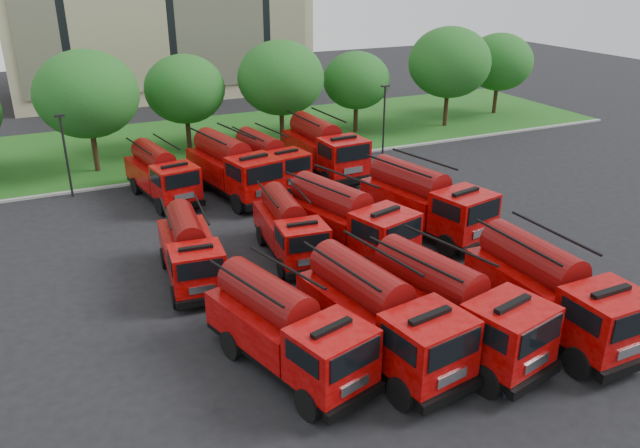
# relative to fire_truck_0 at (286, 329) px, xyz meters

# --- Properties ---
(ground) EXTENTS (140.00, 140.00, 0.00)m
(ground) POSITION_rel_fire_truck_0_xyz_m (4.55, 4.54, -1.63)
(ground) COLOR black
(ground) RESTS_ON ground
(lawn) EXTENTS (70.00, 16.00, 0.12)m
(lawn) POSITION_rel_fire_truck_0_xyz_m (4.55, 30.54, -1.57)
(lawn) COLOR #1E5015
(lawn) RESTS_ON ground
(curb) EXTENTS (70.00, 0.30, 0.14)m
(curb) POSITION_rel_fire_truck_0_xyz_m (4.55, 22.44, -1.56)
(curb) COLOR gray
(curb) RESTS_ON ground
(tree_2) EXTENTS (6.72, 6.72, 8.22)m
(tree_2) POSITION_rel_fire_truck_0_xyz_m (-3.45, 26.04, 3.73)
(tree_2) COLOR #382314
(tree_2) RESTS_ON ground
(tree_3) EXTENTS (5.88, 5.88, 7.19)m
(tree_3) POSITION_rel_fire_truck_0_xyz_m (3.55, 28.54, 3.06)
(tree_3) COLOR #382314
(tree_3) RESTS_ON ground
(tree_4) EXTENTS (6.55, 6.55, 8.01)m
(tree_4) POSITION_rel_fire_truck_0_xyz_m (10.55, 27.04, 3.59)
(tree_4) COLOR #382314
(tree_4) RESTS_ON ground
(tree_5) EXTENTS (5.46, 5.46, 6.68)m
(tree_5) POSITION_rel_fire_truck_0_xyz_m (17.55, 28.04, 2.72)
(tree_5) COLOR #382314
(tree_5) RESTS_ON ground
(tree_6) EXTENTS (6.89, 6.89, 8.42)m
(tree_6) POSITION_rel_fire_truck_0_xyz_m (25.55, 26.54, 3.86)
(tree_6) COLOR #382314
(tree_6) RESTS_ON ground
(tree_7) EXTENTS (6.05, 6.05, 7.39)m
(tree_7) POSITION_rel_fire_truck_0_xyz_m (32.55, 28.54, 3.19)
(tree_7) COLOR #382314
(tree_7) RESTS_ON ground
(lamp_post_0) EXTENTS (0.60, 0.25, 5.11)m
(lamp_post_0) POSITION_rel_fire_truck_0_xyz_m (-5.45, 21.74, 1.27)
(lamp_post_0) COLOR black
(lamp_post_0) RESTS_ON ground
(lamp_post_1) EXTENTS (0.60, 0.25, 5.11)m
(lamp_post_1) POSITION_rel_fire_truck_0_xyz_m (16.55, 21.74, 1.27)
(lamp_post_1) COLOR black
(lamp_post_1) RESTS_ON ground
(fire_truck_0) EXTENTS (4.30, 7.49, 3.23)m
(fire_truck_0) POSITION_rel_fire_truck_0_xyz_m (0.00, 0.00, 0.00)
(fire_truck_0) COLOR black
(fire_truck_0) RESTS_ON ground
(fire_truck_1) EXTENTS (3.75, 7.84, 3.42)m
(fire_truck_1) POSITION_rel_fire_truck_0_xyz_m (3.32, -0.72, 0.10)
(fire_truck_1) COLOR black
(fire_truck_1) RESTS_ON ground
(fire_truck_2) EXTENTS (4.22, 7.93, 3.43)m
(fire_truck_2) POSITION_rel_fire_truck_0_xyz_m (6.05, -1.29, 0.10)
(fire_truck_2) COLOR black
(fire_truck_2) RESTS_ON ground
(fire_truck_3) EXTENTS (2.91, 7.67, 3.47)m
(fire_truck_3) POSITION_rel_fire_truck_0_xyz_m (10.18, -1.99, 0.12)
(fire_truck_3) COLOR black
(fire_truck_3) RESTS_ON ground
(fire_truck_4) EXTENTS (2.80, 6.56, 2.90)m
(fire_truck_4) POSITION_rel_fire_truck_0_xyz_m (-1.42, 8.05, -0.17)
(fire_truck_4) COLOR black
(fire_truck_4) RESTS_ON ground
(fire_truck_5) EXTENTS (2.82, 6.54, 2.90)m
(fire_truck_5) POSITION_rel_fire_truck_0_xyz_m (3.60, 8.53, -0.17)
(fire_truck_5) COLOR black
(fire_truck_5) RESTS_ON ground
(fire_truck_6) EXTENTS (4.57, 7.97, 3.44)m
(fire_truck_6) POSITION_rel_fire_truck_0_xyz_m (6.25, 7.56, 0.10)
(fire_truck_6) COLOR black
(fire_truck_6) RESTS_ON ground
(fire_truck_7) EXTENTS (4.29, 8.14, 3.53)m
(fire_truck_7) POSITION_rel_fire_truck_0_xyz_m (11.13, 8.07, 0.15)
(fire_truck_7) COLOR black
(fire_truck_7) RESTS_ON ground
(fire_truck_8) EXTENTS (3.46, 7.17, 3.13)m
(fire_truck_8) POSITION_rel_fire_truck_0_xyz_m (-0.41, 19.05, -0.05)
(fire_truck_8) COLOR black
(fire_truck_8) RESTS_ON ground
(fire_truck_9) EXTENTS (4.18, 8.22, 3.57)m
(fire_truck_9) POSITION_rel_fire_truck_0_xyz_m (3.68, 17.83, 0.17)
(fire_truck_9) COLOR black
(fire_truck_9) RESTS_ON ground
(fire_truck_10) EXTENTS (3.44, 7.20, 3.15)m
(fire_truck_10) POSITION_rel_fire_truck_0_xyz_m (6.40, 18.92, -0.04)
(fire_truck_10) COLOR black
(fire_truck_10) RESTS_ON ground
(fire_truck_11) EXTENTS (3.25, 8.06, 3.60)m
(fire_truck_11) POSITION_rel_fire_truck_0_xyz_m (10.51, 19.30, 0.19)
(fire_truck_11) COLOR black
(fire_truck_11) RESTS_ON ground
(firefighter_0) EXTENTS (0.73, 0.53, 1.97)m
(firefighter_0) POSITION_rel_fire_truck_0_xyz_m (6.18, -4.54, -1.63)
(firefighter_0) COLOR black
(firefighter_0) RESTS_ON ground
(firefighter_2) EXTENTS (0.86, 1.21, 1.86)m
(firefighter_2) POSITION_rel_fire_truck_0_xyz_m (10.07, -1.82, -1.63)
(firefighter_2) COLOR #A8290C
(firefighter_2) RESTS_ON ground
(firefighter_3) EXTENTS (1.18, 0.90, 1.63)m
(firefighter_3) POSITION_rel_fire_truck_0_xyz_m (11.44, 2.87, -1.63)
(firefighter_3) COLOR black
(firefighter_3) RESTS_ON ground
(firefighter_4) EXTENTS (1.14, 1.04, 1.94)m
(firefighter_4) POSITION_rel_fire_truck_0_xyz_m (4.27, 6.89, -1.63)
(firefighter_4) COLOR black
(firefighter_4) RESTS_ON ground
(firefighter_5) EXTENTS (1.75, 1.20, 1.74)m
(firefighter_5) POSITION_rel_fire_truck_0_xyz_m (12.43, 5.83, -1.63)
(firefighter_5) COLOR #A8290C
(firefighter_5) RESTS_ON ground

